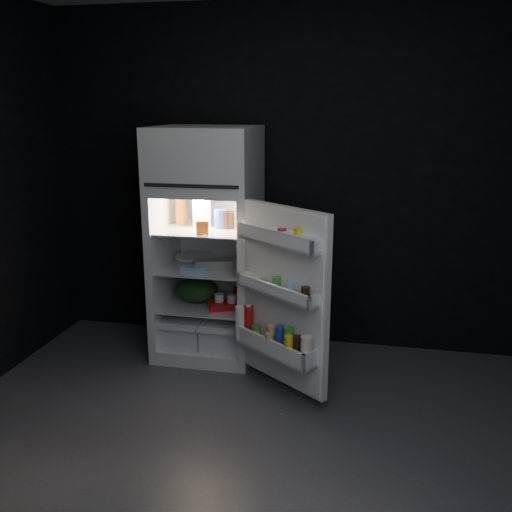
% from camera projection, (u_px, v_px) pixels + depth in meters
% --- Properties ---
extents(floor, '(4.00, 3.40, 0.00)m').
position_uv_depth(floor, '(250.00, 453.00, 3.27)').
color(floor, '#4D4D52').
rests_on(floor, ground).
extents(wall_back, '(4.00, 0.00, 2.70)m').
position_uv_depth(wall_back, '(297.00, 180.00, 4.53)').
color(wall_back, black).
rests_on(wall_back, ground).
extents(wall_front, '(4.00, 0.00, 2.70)m').
position_uv_depth(wall_front, '(88.00, 369.00, 1.32)').
color(wall_front, black).
rests_on(wall_front, ground).
extents(refrigerator, '(0.76, 0.71, 1.78)m').
position_uv_depth(refrigerator, '(208.00, 235.00, 4.40)').
color(refrigerator, white).
rests_on(refrigerator, ground).
extents(fridge_door, '(0.69, 0.58, 1.22)m').
position_uv_depth(fridge_door, '(281.00, 301.00, 3.76)').
color(fridge_door, white).
rests_on(fridge_door, ground).
extents(milk_jug, '(0.16, 0.16, 0.24)m').
position_uv_depth(milk_jug, '(202.00, 211.00, 4.37)').
color(milk_jug, white).
rests_on(milk_jug, refrigerator).
extents(mayo_jar, '(0.13, 0.13, 0.14)m').
position_uv_depth(mayo_jar, '(222.00, 219.00, 4.32)').
color(mayo_jar, '#1D3C9E').
rests_on(mayo_jar, refrigerator).
extents(jam_jar, '(0.11, 0.11, 0.13)m').
position_uv_depth(jam_jar, '(228.00, 220.00, 4.30)').
color(jam_jar, black).
rests_on(jam_jar, refrigerator).
extents(amber_bottle, '(0.09, 0.09, 0.22)m').
position_uv_depth(amber_bottle, '(181.00, 210.00, 4.43)').
color(amber_bottle, '#B75F1D').
rests_on(amber_bottle, refrigerator).
extents(small_carton, '(0.10, 0.08, 0.10)m').
position_uv_depth(small_carton, '(203.00, 227.00, 4.12)').
color(small_carton, '#DA5D19').
rests_on(small_carton, refrigerator).
extents(egg_carton, '(0.31, 0.19, 0.07)m').
position_uv_depth(egg_carton, '(214.00, 264.00, 4.32)').
color(egg_carton, gray).
rests_on(egg_carton, refrigerator).
extents(pie, '(0.33, 0.33, 0.04)m').
position_uv_depth(pie, '(195.00, 259.00, 4.52)').
color(pie, tan).
rests_on(pie, refrigerator).
extents(flat_package, '(0.19, 0.14, 0.04)m').
position_uv_depth(flat_package, '(193.00, 269.00, 4.26)').
color(flat_package, '#8DB0DA').
rests_on(flat_package, refrigerator).
extents(wrapped_pkg, '(0.16, 0.15, 0.05)m').
position_uv_depth(wrapped_pkg, '(237.00, 260.00, 4.47)').
color(wrapped_pkg, beige).
rests_on(wrapped_pkg, refrigerator).
extents(produce_bag, '(0.36, 0.31, 0.20)m').
position_uv_depth(produce_bag, '(198.00, 290.00, 4.48)').
color(produce_bag, '#193815').
rests_on(produce_bag, refrigerator).
extents(yogurt_tray, '(0.31, 0.25, 0.05)m').
position_uv_depth(yogurt_tray, '(227.00, 305.00, 4.35)').
color(yogurt_tray, red).
rests_on(yogurt_tray, refrigerator).
extents(small_can_red, '(0.09, 0.09, 0.09)m').
position_uv_depth(small_can_red, '(237.00, 293.00, 4.57)').
color(small_can_red, red).
rests_on(small_can_red, refrigerator).
extents(small_can_silver, '(0.07, 0.07, 0.09)m').
position_uv_depth(small_can_silver, '(243.00, 294.00, 4.55)').
color(small_can_silver, '#B6B5B9').
rests_on(small_can_silver, refrigerator).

